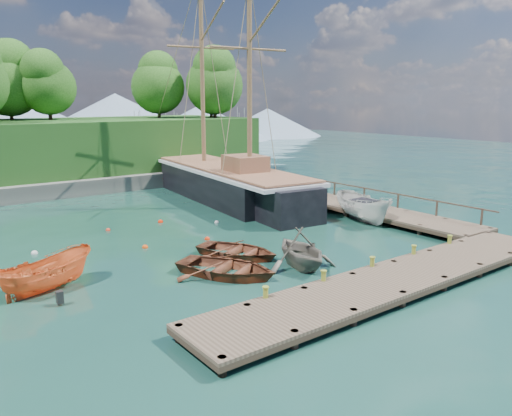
# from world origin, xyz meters

# --- Properties ---
(ground) EXTENTS (160.00, 160.00, 0.00)m
(ground) POSITION_xyz_m (0.00, 0.00, 0.00)
(ground) COLOR #123627
(ground) RESTS_ON ground
(dock_near) EXTENTS (20.00, 3.20, 1.10)m
(dock_near) POSITION_xyz_m (2.00, -6.50, 0.43)
(dock_near) COLOR #4A3B2F
(dock_near) RESTS_ON ground
(dock_east) EXTENTS (3.20, 24.00, 1.10)m
(dock_east) POSITION_xyz_m (11.50, 7.00, 0.43)
(dock_east) COLOR #4A3B2F
(dock_east) RESTS_ON ground
(bollard_0) EXTENTS (0.26, 0.26, 0.45)m
(bollard_0) POSITION_xyz_m (-4.00, -5.10, 0.00)
(bollard_0) COLOR olive
(bollard_0) RESTS_ON ground
(bollard_1) EXTENTS (0.26, 0.26, 0.45)m
(bollard_1) POSITION_xyz_m (-1.00, -5.10, 0.00)
(bollard_1) COLOR olive
(bollard_1) RESTS_ON ground
(bollard_2) EXTENTS (0.26, 0.26, 0.45)m
(bollard_2) POSITION_xyz_m (2.00, -5.10, 0.00)
(bollard_2) COLOR olive
(bollard_2) RESTS_ON ground
(bollard_3) EXTENTS (0.26, 0.26, 0.45)m
(bollard_3) POSITION_xyz_m (5.00, -5.10, 0.00)
(bollard_3) COLOR olive
(bollard_3) RESTS_ON ground
(bollard_4) EXTENTS (0.26, 0.26, 0.45)m
(bollard_4) POSITION_xyz_m (8.00, -5.10, 0.00)
(bollard_4) COLOR olive
(bollard_4) RESTS_ON ground
(rowboat_0) EXTENTS (5.28, 5.81, 0.99)m
(rowboat_0) POSITION_xyz_m (-2.94, -0.87, 0.00)
(rowboat_0) COLOR brown
(rowboat_0) RESTS_ON ground
(rowboat_1) EXTENTS (4.22, 4.61, 2.06)m
(rowboat_1) POSITION_xyz_m (0.54, -2.01, 0.00)
(rowboat_1) COLOR slate
(rowboat_1) RESTS_ON ground
(rowboat_2) EXTENTS (4.71, 5.29, 0.90)m
(rowboat_2) POSITION_xyz_m (-0.97, 1.11, 0.00)
(rowboat_2) COLOR brown
(rowboat_2) RESTS_ON ground
(motorboat_orange) EXTENTS (4.56, 2.88, 1.65)m
(motorboat_orange) POSITION_xyz_m (-9.89, 2.20, 0.00)
(motorboat_orange) COLOR orange
(motorboat_orange) RESTS_ON ground
(cabin_boat_white) EXTENTS (3.30, 5.72, 2.08)m
(cabin_boat_white) POSITION_xyz_m (10.00, 2.42, 0.00)
(cabin_boat_white) COLOR silver
(cabin_boat_white) RESTS_ON ground
(schooner) EXTENTS (7.38, 27.98, 20.60)m
(schooner) POSITION_xyz_m (6.98, 14.26, 1.14)
(schooner) COLOR black
(schooner) RESTS_ON ground
(mooring_buoy_0) EXTENTS (0.32, 0.32, 0.32)m
(mooring_buoy_0) POSITION_xyz_m (-8.33, 5.11, 0.00)
(mooring_buoy_0) COLOR white
(mooring_buoy_0) RESTS_ON ground
(mooring_buoy_1) EXTENTS (0.33, 0.33, 0.33)m
(mooring_buoy_1) POSITION_xyz_m (-4.05, 5.45, 0.00)
(mooring_buoy_1) COLOR #F04A0D
(mooring_buoy_1) RESTS_ON ground
(mooring_buoy_2) EXTENTS (0.32, 0.32, 0.32)m
(mooring_buoy_2) POSITION_xyz_m (-0.51, 4.82, 0.00)
(mooring_buoy_2) COLOR red
(mooring_buoy_2) RESTS_ON ground
(mooring_buoy_3) EXTENTS (0.29, 0.29, 0.29)m
(mooring_buoy_3) POSITION_xyz_m (2.05, 7.86, 0.00)
(mooring_buoy_3) COLOR silver
(mooring_buoy_3) RESTS_ON ground
(mooring_buoy_4) EXTENTS (0.29, 0.29, 0.29)m
(mooring_buoy_4) POSITION_xyz_m (-4.32, 10.20, 0.00)
(mooring_buoy_4) COLOR red
(mooring_buoy_4) RESTS_ON ground
(mooring_buoy_5) EXTENTS (0.33, 0.33, 0.33)m
(mooring_buoy_5) POSITION_xyz_m (-0.80, 10.20, 0.00)
(mooring_buoy_5) COLOR #FB1F00
(mooring_buoy_5) RESTS_ON ground
(mooring_buoy_6) EXTENTS (0.34, 0.34, 0.34)m
(mooring_buoy_6) POSITION_xyz_m (-9.12, 7.89, 0.00)
(mooring_buoy_6) COLOR silver
(mooring_buoy_6) RESTS_ON ground
(distant_ridge) EXTENTS (117.00, 40.00, 10.00)m
(distant_ridge) POSITION_xyz_m (4.30, 70.00, 4.35)
(distant_ridge) COLOR #728CA5
(distant_ridge) RESTS_ON ground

